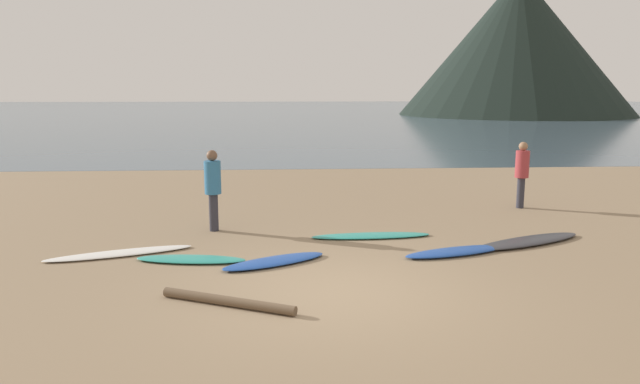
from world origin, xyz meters
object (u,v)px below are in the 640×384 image
Objects in this scene: surfboard_0 at (120,253)px; surfboard_1 at (191,259)px; surfboard_3 at (371,236)px; person_1 at (213,184)px; surfboard_4 at (455,252)px; surfboard_5 at (528,241)px; driftwood_log at (228,301)px; surfboard_2 at (274,261)px; person_0 at (522,169)px.

surfboard_1 is at bearing -39.46° from surfboard_0.
person_1 is at bearing 164.10° from surfboard_3.
surfboard_4 is 0.78× the size of surfboard_5.
person_1 is (-4.61, 2.09, 0.97)m from surfboard_4.
surfboard_1 is 4.77m from surfboard_4.
driftwood_log is at bearing -70.49° from surfboard_0.
driftwood_log is (-3.92, -2.38, 0.02)m from surfboard_4.
surfboard_1 is 2.46m from person_1.
surfboard_2 is 0.79× the size of surfboard_3.
person_0 is at bearing -26.40° from person_1.
surfboard_1 is at bearing -8.39° from person_0.
surfboard_3 is 0.92× the size of surfboard_5.
surfboard_4 is 1.76m from surfboard_5.
surfboard_2 is at bearing -141.01° from surfboard_3.
surfboard_4 and surfboard_5 have the same top height.
surfboard_0 is 1.52× the size of person_1.
surfboard_5 is at bearing 28.58° from driftwood_log.
surfboard_1 is 6.45m from surfboard_5.
surfboard_2 is at bearing -1.29° from surfboard_1.
surfboard_4 is 0.99× the size of driftwood_log.
surfboard_3 is at bearing -4.37° from person_0.
surfboard_3 is at bearing -54.50° from person_1.
surfboard_4 is 1.23× the size of person_0.
driftwood_log is at bearing -166.10° from surfboard_4.
surfboard_1 is 1.48m from surfboard_2.
person_1 is (-7.45, -1.97, 0.03)m from person_0.
driftwood_log reaches higher than surfboard_4.
surfboard_5 is 1.27× the size of driftwood_log.
surfboard_0 is at bearing 129.23° from driftwood_log.
surfboard_2 is at bearing -1.47° from person_0.
driftwood_log is at bearing -176.00° from surfboard_5.
surfboard_1 is at bearing 162.70° from surfboard_5.
surfboard_0 is 0.99× the size of surfboard_5.
surfboard_4 is 5.04m from person_0.
surfboard_2 is (1.47, -0.23, 0.01)m from surfboard_1.
surfboard_1 is at bearing 110.87° from driftwood_log.
person_1 is at bearing 142.44° from surfboard_5.
person_0 is at bearing 30.48° from surfboard_3.
surfboard_0 is 3.48m from driftwood_log.
person_1 reaches higher than driftwood_log.
surfboard_1 is at bearing -158.97° from surfboard_3.
person_1 is (1.51, 1.77, 0.98)m from surfboard_0.
surfboard_0 is at bearing -170.75° from surfboard_3.
driftwood_log is at bearing 6.13° from person_0.
driftwood_log is (-2.56, -3.70, 0.04)m from surfboard_3.
surfboard_4 is at bearing -21.31° from surfboard_2.
surfboard_3 is 3.48m from person_1.
surfboard_2 is 1.12× the size of person_1.
surfboard_1 reaches higher than surfboard_0.
surfboard_5 is at bearing -17.29° from surfboard_0.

